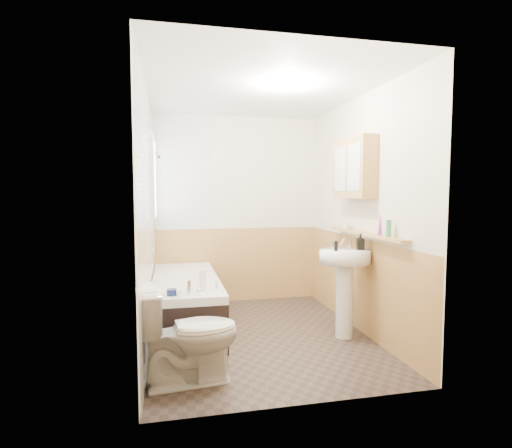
% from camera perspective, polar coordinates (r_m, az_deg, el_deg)
% --- Properties ---
extents(floor, '(2.80, 2.80, 0.00)m').
position_cam_1_polar(floor, '(4.30, 0.44, -15.61)').
color(floor, '#2E2520').
rests_on(floor, ground).
extents(ceiling, '(2.80, 2.80, 0.00)m').
position_cam_1_polar(ceiling, '(4.17, 0.46, 18.66)').
color(ceiling, white).
rests_on(ceiling, ground).
extents(wall_back, '(2.20, 0.02, 2.50)m').
position_cam_1_polar(wall_back, '(5.43, -2.81, 2.04)').
color(wall_back, beige).
rests_on(wall_back, ground).
extents(wall_front, '(2.20, 0.02, 2.50)m').
position_cam_1_polar(wall_front, '(2.69, 7.04, -0.34)').
color(wall_front, beige).
rests_on(wall_front, ground).
extents(wall_left, '(0.02, 2.80, 2.50)m').
position_cam_1_polar(wall_left, '(3.96, -15.44, 1.02)').
color(wall_left, beige).
rests_on(wall_left, ground).
extents(wall_right, '(0.02, 2.80, 2.50)m').
position_cam_1_polar(wall_right, '(4.43, 14.61, 1.38)').
color(wall_right, beige).
rests_on(wall_right, ground).
extents(wainscot_right, '(0.01, 2.80, 1.00)m').
position_cam_1_polar(wainscot_right, '(4.52, 14.18, -8.17)').
color(wainscot_right, tan).
rests_on(wainscot_right, wall_right).
extents(wainscot_front, '(2.20, 0.01, 1.00)m').
position_cam_1_polar(wainscot_front, '(2.87, 6.74, -15.38)').
color(wainscot_front, tan).
rests_on(wainscot_front, wall_front).
extents(wainscot_back, '(2.20, 0.01, 1.00)m').
position_cam_1_polar(wainscot_back, '(5.49, -2.75, -5.81)').
color(wainscot_back, tan).
rests_on(wainscot_back, wall_back).
extents(tile_cladding_left, '(0.01, 2.80, 2.50)m').
position_cam_1_polar(tile_cladding_left, '(3.96, -15.12, 1.03)').
color(tile_cladding_left, white).
rests_on(tile_cladding_left, wall_left).
extents(tile_return_back, '(0.75, 0.01, 1.50)m').
position_cam_1_polar(tile_return_back, '(5.34, -10.55, 7.30)').
color(tile_return_back, white).
rests_on(tile_return_back, wall_back).
extents(window, '(0.03, 0.79, 0.99)m').
position_cam_1_polar(window, '(4.90, -14.36, 6.33)').
color(window, white).
rests_on(window, wall_left).
extents(bathtub, '(0.70, 1.83, 0.69)m').
position_cam_1_polar(bathtub, '(4.56, -10.00, -10.73)').
color(bathtub, black).
rests_on(bathtub, floor).
extents(shower_riser, '(0.11, 0.08, 1.24)m').
position_cam_1_polar(shower_riser, '(4.31, -14.29, 5.37)').
color(shower_riser, silver).
rests_on(shower_riser, wall_left).
extents(toilet, '(0.82, 0.52, 0.77)m').
position_cam_1_polar(toilet, '(3.24, -9.61, -15.27)').
color(toilet, white).
rests_on(toilet, floor).
extents(sink, '(0.53, 0.43, 1.02)m').
position_cam_1_polar(sink, '(4.18, 12.57, -7.13)').
color(sink, white).
rests_on(sink, floor).
extents(pine_shelf, '(0.10, 1.46, 0.03)m').
position_cam_1_polar(pine_shelf, '(4.19, 15.23, -1.35)').
color(pine_shelf, tan).
rests_on(pine_shelf, wall_right).
extents(medicine_cabinet, '(0.17, 0.69, 0.63)m').
position_cam_1_polar(medicine_cabinet, '(4.34, 13.86, 7.73)').
color(medicine_cabinet, tan).
rests_on(medicine_cabinet, wall_right).
extents(foam_can, '(0.06, 0.06, 0.15)m').
position_cam_1_polar(foam_can, '(3.79, 18.42, -0.62)').
color(foam_can, '#388447').
rests_on(foam_can, pine_shelf).
extents(green_bottle, '(0.06, 0.06, 0.22)m').
position_cam_1_polar(green_bottle, '(3.91, 17.30, 0.02)').
color(green_bottle, purple).
rests_on(green_bottle, pine_shelf).
extents(black_jar, '(0.09, 0.09, 0.05)m').
position_cam_1_polar(black_jar, '(4.58, 12.73, -0.33)').
color(black_jar, silver).
rests_on(black_jar, pine_shelf).
extents(soap_bottle, '(0.12, 0.18, 0.08)m').
position_cam_1_polar(soap_bottle, '(4.16, 14.67, -3.05)').
color(soap_bottle, black).
rests_on(soap_bottle, sink).
extents(clear_bottle, '(0.04, 0.04, 0.10)m').
position_cam_1_polar(clear_bottle, '(4.01, 11.35, -3.09)').
color(clear_bottle, black).
rests_on(clear_bottle, sink).
extents(blue_gel, '(0.06, 0.05, 0.20)m').
position_cam_1_polar(blue_gel, '(3.84, -7.63, -8.02)').
color(blue_gel, silver).
rests_on(blue_gel, bathtub).
extents(cream_jar, '(0.10, 0.10, 0.06)m').
position_cam_1_polar(cream_jar, '(3.74, -11.94, -9.51)').
color(cream_jar, navy).
rests_on(cream_jar, bathtub).
extents(orange_bottle, '(0.03, 0.03, 0.08)m').
position_cam_1_polar(orange_bottle, '(3.91, -5.68, -8.66)').
color(orange_bottle, silver).
rests_on(orange_bottle, bathtub).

